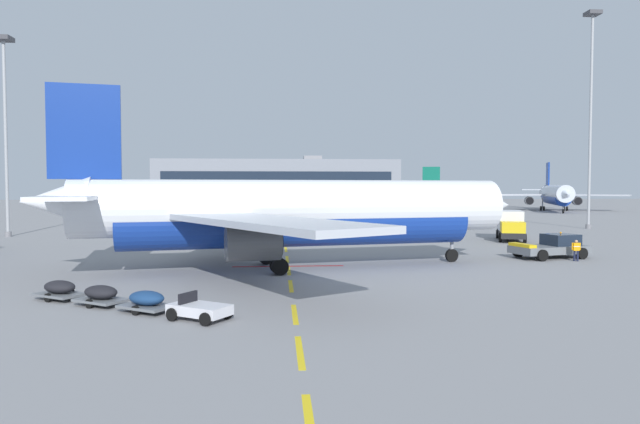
{
  "coord_description": "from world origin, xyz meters",
  "views": [
    {
      "loc": [
        17.24,
        -18.16,
        5.71
      ],
      "look_at": [
        20.66,
        26.68,
        3.69
      ],
      "focal_mm": 31.48,
      "sensor_mm": 36.0,
      "label": 1
    }
  ],
  "objects_px": {
    "airliner_mid_left": "(379,199)",
    "apron_light_mast_far": "(591,97)",
    "ground_crew_worker": "(576,249)",
    "pushback_tug": "(552,247)",
    "baggage_train": "(124,298)",
    "airliner_foreground": "(292,212)",
    "airliner_far_center": "(555,195)",
    "fuel_service_truck": "(511,225)",
    "apron_light_mast_near": "(5,111)"
  },
  "relations": [
    {
      "from": "airliner_far_center",
      "to": "baggage_train",
      "type": "distance_m",
      "value": 124.64
    },
    {
      "from": "pushback_tug",
      "to": "apron_light_mast_near",
      "type": "relative_size",
      "value": 0.29
    },
    {
      "from": "airliner_far_center",
      "to": "fuel_service_truck",
      "type": "height_order",
      "value": "airliner_far_center"
    },
    {
      "from": "airliner_far_center",
      "to": "fuel_service_truck",
      "type": "bearing_deg",
      "value": -120.18
    },
    {
      "from": "pushback_tug",
      "to": "apron_light_mast_near",
      "type": "distance_m",
      "value": 59.24
    },
    {
      "from": "apron_light_mast_near",
      "to": "apron_light_mast_far",
      "type": "distance_m",
      "value": 73.53
    },
    {
      "from": "airliner_mid_left",
      "to": "airliner_far_center",
      "type": "height_order",
      "value": "airliner_far_center"
    },
    {
      "from": "fuel_service_truck",
      "to": "baggage_train",
      "type": "distance_m",
      "value": 44.86
    },
    {
      "from": "airliner_mid_left",
      "to": "fuel_service_truck",
      "type": "distance_m",
      "value": 59.34
    },
    {
      "from": "ground_crew_worker",
      "to": "apron_light_mast_far",
      "type": "xyz_separation_m",
      "value": [
        19.44,
        32.06,
        16.92
      ]
    },
    {
      "from": "pushback_tug",
      "to": "airliner_far_center",
      "type": "distance_m",
      "value": 95.06
    },
    {
      "from": "fuel_service_truck",
      "to": "ground_crew_worker",
      "type": "height_order",
      "value": "fuel_service_truck"
    },
    {
      "from": "fuel_service_truck",
      "to": "baggage_train",
      "type": "xyz_separation_m",
      "value": [
        -32.04,
        -31.38,
        -1.11
      ]
    },
    {
      "from": "airliner_mid_left",
      "to": "apron_light_mast_far",
      "type": "relative_size",
      "value": 0.96
    },
    {
      "from": "pushback_tug",
      "to": "ground_crew_worker",
      "type": "xyz_separation_m",
      "value": [
        0.87,
        -2.09,
        0.03
      ]
    },
    {
      "from": "baggage_train",
      "to": "ground_crew_worker",
      "type": "distance_m",
      "value": 33.45
    },
    {
      "from": "airliner_foreground",
      "to": "airliner_mid_left",
      "type": "relative_size",
      "value": 1.24
    },
    {
      "from": "pushback_tug",
      "to": "fuel_service_truck",
      "type": "relative_size",
      "value": 0.88
    },
    {
      "from": "ground_crew_worker",
      "to": "apron_light_mast_near",
      "type": "relative_size",
      "value": 0.07
    },
    {
      "from": "pushback_tug",
      "to": "airliner_far_center",
      "type": "xyz_separation_m",
      "value": [
        43.45,
        84.5,
        2.99
      ]
    },
    {
      "from": "airliner_foreground",
      "to": "baggage_train",
      "type": "xyz_separation_m",
      "value": [
        -8.17,
        -12.64,
        -3.42
      ]
    },
    {
      "from": "fuel_service_truck",
      "to": "baggage_train",
      "type": "relative_size",
      "value": 0.7
    },
    {
      "from": "airliner_far_center",
      "to": "baggage_train",
      "type": "xyz_separation_m",
      "value": [
        -72.65,
        -101.22,
        -3.36
      ]
    },
    {
      "from": "baggage_train",
      "to": "airliner_foreground",
      "type": "bearing_deg",
      "value": 57.1
    },
    {
      "from": "airliner_foreground",
      "to": "ground_crew_worker",
      "type": "bearing_deg",
      "value": 5.21
    },
    {
      "from": "airliner_mid_left",
      "to": "ground_crew_worker",
      "type": "bearing_deg",
      "value": -88.85
    },
    {
      "from": "airliner_foreground",
      "to": "ground_crew_worker",
      "type": "relative_size",
      "value": 21.14
    },
    {
      "from": "airliner_foreground",
      "to": "fuel_service_truck",
      "type": "bearing_deg",
      "value": 38.14
    },
    {
      "from": "airliner_mid_left",
      "to": "apron_light_mast_far",
      "type": "bearing_deg",
      "value": -64.48
    },
    {
      "from": "apron_light_mast_far",
      "to": "airliner_foreground",
      "type": "bearing_deg",
      "value": -140.51
    },
    {
      "from": "airliner_foreground",
      "to": "pushback_tug",
      "type": "xyz_separation_m",
      "value": [
        21.03,
        4.09,
        -3.05
      ]
    },
    {
      "from": "airliner_mid_left",
      "to": "ground_crew_worker",
      "type": "distance_m",
      "value": 76.01
    },
    {
      "from": "ground_crew_worker",
      "to": "apron_light_mast_far",
      "type": "bearing_deg",
      "value": 58.77
    },
    {
      "from": "airliner_foreground",
      "to": "airliner_mid_left",
      "type": "xyz_separation_m",
      "value": [
        20.38,
        77.96,
        -0.75
      ]
    },
    {
      "from": "airliner_foreground",
      "to": "airliner_far_center",
      "type": "xyz_separation_m",
      "value": [
        64.48,
        88.59,
        -0.06
      ]
    },
    {
      "from": "apron_light_mast_near",
      "to": "baggage_train",
      "type": "bearing_deg",
      "value": -59.41
    },
    {
      "from": "fuel_service_truck",
      "to": "apron_light_mast_far",
      "type": "relative_size",
      "value": 0.25
    },
    {
      "from": "apron_light_mast_far",
      "to": "airliner_mid_left",
      "type": "bearing_deg",
      "value": 115.52
    },
    {
      "from": "airliner_foreground",
      "to": "apron_light_mast_near",
      "type": "distance_m",
      "value": 43.18
    },
    {
      "from": "fuel_service_truck",
      "to": "apron_light_mast_near",
      "type": "xyz_separation_m",
      "value": [
        -55.66,
        8.58,
        12.63
      ]
    },
    {
      "from": "pushback_tug",
      "to": "airliner_mid_left",
      "type": "xyz_separation_m",
      "value": [
        -0.65,
        73.88,
        2.3
      ]
    },
    {
      "from": "pushback_tug",
      "to": "baggage_train",
      "type": "bearing_deg",
      "value": -150.2
    },
    {
      "from": "apron_light_mast_near",
      "to": "apron_light_mast_far",
      "type": "bearing_deg",
      "value": 5.26
    },
    {
      "from": "apron_light_mast_far",
      "to": "pushback_tug",
      "type": "bearing_deg",
      "value": -124.12
    },
    {
      "from": "pushback_tug",
      "to": "ground_crew_worker",
      "type": "relative_size",
      "value": 3.97
    },
    {
      "from": "airliner_far_center",
      "to": "pushback_tug",
      "type": "bearing_deg",
      "value": -117.21
    },
    {
      "from": "apron_light_mast_near",
      "to": "apron_light_mast_far",
      "type": "xyz_separation_m",
      "value": [
        73.14,
        6.74,
        3.57
      ]
    },
    {
      "from": "pushback_tug",
      "to": "apron_light_mast_near",
      "type": "bearing_deg",
      "value": 156.25
    },
    {
      "from": "airliner_far_center",
      "to": "fuel_service_truck",
      "type": "relative_size",
      "value": 4.52
    },
    {
      "from": "fuel_service_truck",
      "to": "apron_light_mast_far",
      "type": "distance_m",
      "value": 28.33
    }
  ]
}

